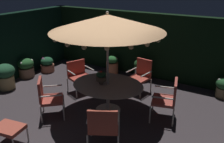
% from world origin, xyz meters
% --- Properties ---
extents(ground_plane, '(8.18, 6.49, 0.02)m').
position_xyz_m(ground_plane, '(0.00, 0.00, -0.01)').
color(ground_plane, '#3C3438').
extents(hedge_backdrop_rear, '(8.18, 0.30, 2.20)m').
position_xyz_m(hedge_backdrop_rear, '(0.00, 3.09, 1.10)').
color(hedge_backdrop_rear, black).
rests_on(hedge_backdrop_rear, ground_plane).
extents(patio_dining_table, '(1.86, 1.56, 0.76)m').
position_xyz_m(patio_dining_table, '(0.06, 0.24, 0.63)').
color(patio_dining_table, silver).
rests_on(patio_dining_table, ground_plane).
extents(patio_umbrella, '(2.73, 2.73, 2.57)m').
position_xyz_m(patio_umbrella, '(0.06, 0.24, 2.30)').
color(patio_umbrella, beige).
rests_on(patio_umbrella, ground_plane).
extents(centerpiece_planter, '(0.25, 0.25, 0.35)m').
position_xyz_m(centerpiece_planter, '(-0.10, 0.18, 0.95)').
color(centerpiece_planter, '#83644D').
rests_on(centerpiece_planter, patio_dining_table).
extents(patio_chair_north, '(0.71, 0.77, 1.03)m').
position_xyz_m(patio_chair_north, '(1.52, 0.63, 0.60)').
color(patio_chair_north, silver).
rests_on(patio_chair_north, ground_plane).
extents(patio_chair_northeast, '(0.65, 0.70, 1.00)m').
position_xyz_m(patio_chair_northeast, '(0.30, 1.73, 0.56)').
color(patio_chair_northeast, beige).
rests_on(patio_chair_northeast, ground_plane).
extents(patio_chair_east, '(0.78, 0.82, 0.93)m').
position_xyz_m(patio_chair_east, '(-1.32, 0.82, 0.55)').
color(patio_chair_east, silver).
rests_on(patio_chair_east, ground_plane).
extents(patio_chair_southeast, '(0.82, 0.82, 1.01)m').
position_xyz_m(patio_chair_southeast, '(-1.06, -0.77, 0.58)').
color(patio_chair_southeast, silver).
rests_on(patio_chair_southeast, ground_plane).
extents(patio_chair_south, '(0.83, 0.81, 0.96)m').
position_xyz_m(patio_chair_south, '(0.78, -1.09, 0.55)').
color(patio_chair_south, silver).
rests_on(patio_chair_south, ground_plane).
extents(ottoman_footrest, '(0.66, 0.54, 0.43)m').
position_xyz_m(ottoman_footrest, '(-0.96, -2.00, 0.38)').
color(ottoman_footrest, beige).
rests_on(ottoman_footrest, ground_plane).
extents(potted_plant_right_near, '(0.43, 0.43, 0.66)m').
position_xyz_m(potted_plant_right_near, '(-1.20, 2.58, 0.33)').
color(potted_plant_right_near, '#AD6441').
rests_on(potted_plant_right_near, ground_plane).
extents(potted_plant_back_center, '(0.48, 0.48, 0.55)m').
position_xyz_m(potted_plant_back_center, '(-3.35, 1.52, 0.27)').
color(potted_plant_back_center, '#AD6148').
rests_on(potted_plant_back_center, ground_plane).
extents(potted_plant_front_corner, '(0.56, 0.56, 0.72)m').
position_xyz_m(potted_plant_front_corner, '(-0.06, 2.65, 0.39)').
color(potted_plant_front_corner, beige).
rests_on(potted_plant_front_corner, ground_plane).
extents(potted_plant_left_near, '(0.62, 0.62, 0.80)m').
position_xyz_m(potted_plant_left_near, '(-3.39, -0.23, 0.44)').
color(potted_plant_left_near, tan).
rests_on(potted_plant_left_near, ground_plane).
extents(potted_plant_back_right, '(0.47, 0.47, 0.59)m').
position_xyz_m(potted_plant_back_right, '(2.54, 2.62, 0.32)').
color(potted_plant_back_right, olive).
rests_on(potted_plant_back_right, ground_plane).
extents(potted_plant_back_left, '(0.54, 0.54, 0.67)m').
position_xyz_m(potted_plant_back_left, '(-3.61, 0.77, 0.35)').
color(potted_plant_back_left, '#8A684F').
rests_on(potted_plant_back_left, ground_plane).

